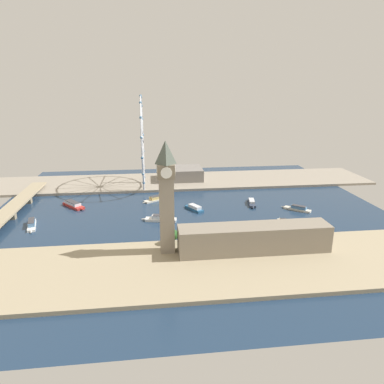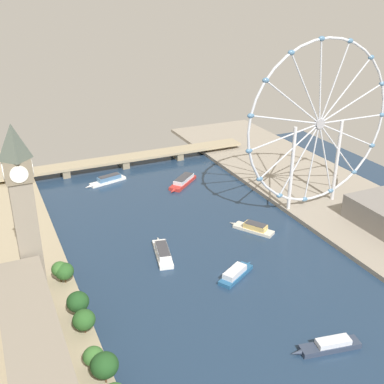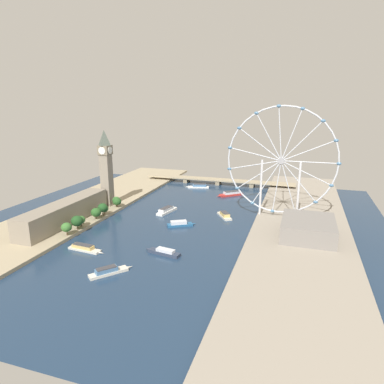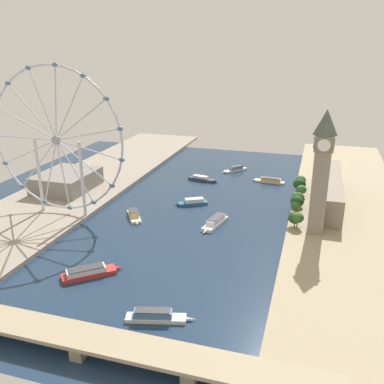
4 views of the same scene
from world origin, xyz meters
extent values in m
plane|color=#1E334C|center=(0.00, 0.00, 0.00)|extent=(411.60, 411.60, 0.00)
cube|color=tan|center=(-120.80, 0.00, 1.50)|extent=(90.00, 520.00, 3.00)
cube|color=gray|center=(120.80, 0.00, 1.50)|extent=(90.00, 520.00, 3.00)
cube|color=gray|center=(-95.38, 29.01, 32.70)|extent=(10.89, 10.89, 59.40)
cube|color=#776B57|center=(-95.38, 29.01, 67.62)|extent=(12.64, 12.64, 10.44)
pyramid|color=#4C564C|center=(-95.38, 29.01, 81.49)|extent=(11.44, 11.44, 17.31)
cylinder|color=white|center=(-95.38, 35.54, 67.62)|extent=(8.28, 0.50, 8.28)
cylinder|color=white|center=(-95.38, 22.47, 67.62)|extent=(8.28, 0.50, 8.28)
cylinder|color=white|center=(-88.84, 29.01, 67.62)|extent=(0.50, 8.28, 8.28)
cylinder|color=white|center=(-101.91, 29.01, 67.62)|extent=(0.50, 8.28, 8.28)
cube|color=gray|center=(-103.19, -38.21, 13.62)|extent=(22.00, 118.44, 21.24)
cylinder|color=#513823|center=(-79.77, -66.94, 5.02)|extent=(0.80, 0.80, 4.04)
ellipsoid|color=#386B2D|center=(-79.77, -66.94, 10.82)|extent=(9.46, 9.46, 8.51)
cylinder|color=#513823|center=(-79.43, -51.91, 5.17)|extent=(0.80, 0.80, 4.33)
ellipsoid|color=#1E471E|center=(-79.43, -51.91, 11.81)|extent=(11.19, 11.19, 10.07)
cylinder|color=#513823|center=(-81.82, -42.99, 4.66)|extent=(0.80, 0.80, 3.32)
ellipsoid|color=#386B2D|center=(-81.82, -42.99, 9.78)|extent=(8.66, 8.66, 7.80)
cylinder|color=#513823|center=(-80.26, -19.37, 4.54)|extent=(0.80, 0.80, 3.08)
ellipsoid|color=#285623|center=(-80.26, -19.37, 10.20)|extent=(10.30, 10.30, 9.27)
cylinder|color=#513823|center=(-79.70, -4.15, 4.69)|extent=(0.80, 0.80, 3.39)
ellipsoid|color=#386B2D|center=(-79.70, -4.15, 9.79)|extent=(8.51, 8.51, 7.66)
cylinder|color=#513823|center=(-80.17, -6.84, 5.12)|extent=(0.80, 0.80, 4.23)
ellipsoid|color=#1E471E|center=(-80.17, -6.84, 11.47)|extent=(10.58, 10.58, 9.52)
cylinder|color=#513823|center=(-82.68, 25.55, 5.22)|extent=(0.80, 0.80, 4.43)
ellipsoid|color=#386B2D|center=(-82.68, 25.55, 10.92)|extent=(8.73, 8.73, 7.86)
cylinder|color=#513823|center=(-80.73, 23.85, 4.51)|extent=(0.80, 0.80, 3.03)
ellipsoid|color=#285623|center=(-80.73, 23.85, 9.97)|extent=(9.86, 9.86, 8.87)
torus|color=silver|center=(97.05, 49.08, 61.85)|extent=(110.79, 1.67, 110.79)
cylinder|color=#99999E|center=(97.05, 49.08, 61.85)|extent=(6.55, 3.00, 6.55)
cylinder|color=silver|center=(124.33, 49.08, 61.85)|extent=(54.56, 1.00, 1.00)
cylinder|color=silver|center=(121.97, 49.08, 72.94)|extent=(50.25, 1.00, 23.11)
cylinder|color=silver|center=(115.30, 49.08, 82.12)|extent=(37.25, 1.00, 41.22)
cylinder|color=silver|center=(105.48, 49.08, 87.79)|extent=(17.81, 1.00, 52.20)
cylinder|color=silver|center=(94.19, 49.08, 88.98)|extent=(6.70, 1.00, 54.37)
cylinder|color=silver|center=(83.41, 49.08, 85.47)|extent=(28.15, 1.00, 47.75)
cylinder|color=silver|center=(74.98, 49.08, 77.88)|extent=(44.73, 1.00, 32.88)
cylinder|color=silver|center=(70.36, 49.08, 67.52)|extent=(53.58, 1.00, 12.32)
cylinder|color=silver|center=(70.36, 49.08, 56.18)|extent=(53.58, 1.00, 12.32)
cylinder|color=silver|center=(74.98, 49.08, 45.81)|extent=(44.73, 1.00, 32.88)
cylinder|color=silver|center=(83.41, 49.08, 38.22)|extent=(28.15, 1.00, 47.75)
cylinder|color=silver|center=(94.19, 49.08, 34.72)|extent=(6.70, 1.00, 54.37)
cylinder|color=silver|center=(105.48, 49.08, 35.90)|extent=(17.81, 1.00, 52.20)
cylinder|color=silver|center=(115.30, 49.08, 41.57)|extent=(37.25, 1.00, 41.22)
cylinder|color=silver|center=(121.97, 49.08, 50.75)|extent=(50.25, 1.00, 23.11)
ellipsoid|color=teal|center=(151.61, 49.08, 61.85)|extent=(4.80, 3.20, 3.20)
ellipsoid|color=teal|center=(146.89, 49.08, 84.04)|extent=(4.80, 3.20, 3.20)
ellipsoid|color=teal|center=(133.55, 49.08, 102.39)|extent=(4.80, 3.20, 3.20)
ellipsoid|color=teal|center=(113.91, 49.08, 113.74)|extent=(4.80, 3.20, 3.20)
ellipsoid|color=teal|center=(91.34, 49.08, 116.11)|extent=(4.80, 3.20, 3.20)
ellipsoid|color=teal|center=(69.77, 49.08, 109.10)|extent=(4.80, 3.20, 3.20)
ellipsoid|color=teal|center=(52.90, 49.08, 93.92)|extent=(4.80, 3.20, 3.20)
ellipsoid|color=teal|center=(43.68, 49.08, 73.19)|extent=(4.80, 3.20, 3.20)
ellipsoid|color=teal|center=(43.68, 49.08, 50.50)|extent=(4.80, 3.20, 3.20)
ellipsoid|color=teal|center=(52.90, 49.08, 29.78)|extent=(4.80, 3.20, 3.20)
ellipsoid|color=teal|center=(69.77, 49.08, 14.60)|extent=(4.80, 3.20, 3.20)
ellipsoid|color=teal|center=(91.34, 49.08, 7.59)|extent=(4.80, 3.20, 3.20)
ellipsoid|color=teal|center=(113.91, 49.08, 9.96)|extent=(4.80, 3.20, 3.20)
ellipsoid|color=teal|center=(133.55, 49.08, 21.30)|extent=(4.80, 3.20, 3.20)
ellipsoid|color=teal|center=(146.89, 49.08, 39.66)|extent=(4.80, 3.20, 3.20)
cylinder|color=silver|center=(116.14, 49.08, 32.42)|extent=(2.40, 2.40, 58.85)
cylinder|color=silver|center=(77.95, 49.08, 32.42)|extent=(2.40, 2.40, 58.85)
cube|color=gray|center=(126.78, -2.51, 10.91)|extent=(45.64, 55.81, 15.81)
cube|color=tan|center=(0.00, 183.25, 7.19)|extent=(223.60, 17.67, 2.00)
cube|color=gray|center=(-50.53, 183.25, 3.09)|extent=(6.00, 15.90, 6.19)
cube|color=gray|center=(0.00, 183.25, 3.09)|extent=(6.00, 15.90, 6.19)
cube|color=gray|center=(50.53, 183.25, 3.09)|extent=(6.00, 15.90, 6.19)
cube|color=beige|center=(-8.93, -114.20, 1.04)|extent=(22.96, 25.88, 2.07)
cone|color=beige|center=(1.36, -101.68, 1.04)|extent=(4.79, 5.20, 2.07)
cube|color=teal|center=(-9.82, -115.28, 3.53)|extent=(14.39, 15.77, 2.92)
cube|color=#38383D|center=(-9.82, -115.28, 5.27)|extent=(13.18, 14.38, 0.56)
cube|color=beige|center=(-49.32, -84.63, 0.93)|extent=(30.04, 9.61, 1.87)
cone|color=beige|center=(-32.25, -86.29, 0.93)|extent=(5.47, 2.38, 1.87)
cube|color=#DBB766|center=(-50.78, -84.49, 3.30)|extent=(19.85, 7.55, 2.86)
cube|color=#38383D|center=(-50.78, -84.49, 4.99)|extent=(17.90, 7.09, 0.52)
cube|color=beige|center=(42.15, 36.18, 0.95)|extent=(20.85, 26.59, 1.90)
cone|color=beige|center=(33.86, 49.19, 0.95)|extent=(4.17, 5.05, 1.90)
cube|color=#DBB766|center=(42.86, 35.06, 3.59)|extent=(13.43, 15.93, 3.39)
cube|color=#38383D|center=(42.86, 35.06, 5.47)|extent=(12.38, 14.52, 0.36)
cube|color=#B22D28|center=(31.00, 125.46, 1.28)|extent=(29.92, 27.52, 2.56)
cone|color=#B22D28|center=(17.06, 113.47, 1.28)|extent=(5.99, 5.65, 2.56)
cube|color=silver|center=(32.20, 126.49, 3.99)|extent=(22.09, 20.51, 2.86)
cube|color=#38383D|center=(32.20, 126.49, 5.69)|extent=(20.15, 18.76, 0.52)
cube|color=#2D384C|center=(16.45, -71.30, 1.29)|extent=(28.39, 11.48, 2.58)
cone|color=#2D384C|center=(0.64, -68.43, 1.29)|extent=(5.36, 3.42, 2.58)
cube|color=silver|center=(17.81, -71.54, 3.76)|extent=(16.11, 8.24, 2.36)
cube|color=#235684|center=(6.05, -4.86, 1.12)|extent=(25.41, 18.90, 2.25)
cone|color=#235684|center=(18.65, 2.34, 1.12)|extent=(5.02, 4.18, 2.25)
cube|color=silver|center=(4.97, -5.48, 3.83)|extent=(16.86, 13.31, 3.16)
cube|color=white|center=(-22.46, 153.47, 1.04)|extent=(30.88, 14.16, 2.07)
cone|color=white|center=(-39.40, 149.09, 1.04)|extent=(5.77, 3.37, 2.07)
cube|color=teal|center=(-21.00, 153.85, 3.73)|extent=(20.05, 10.37, 3.31)
cube|color=#38383D|center=(-21.00, 153.85, 5.64)|extent=(18.12, 9.62, 0.52)
cube|color=white|center=(-22.68, 31.89, 1.28)|extent=(14.33, 31.53, 2.56)
cone|color=white|center=(-18.95, 49.22, 1.28)|extent=(3.66, 5.91, 2.56)
cube|color=white|center=(-23.01, 30.40, 4.22)|extent=(10.88, 21.12, 3.33)
cube|color=#38383D|center=(-23.01, 30.40, 6.07)|extent=(10.14, 19.08, 0.37)
camera|label=1|loc=(-349.30, 40.19, 127.61)|focal=33.13mm
camera|label=2|loc=(-107.67, -196.66, 150.57)|focal=44.93mm
camera|label=3|loc=(116.64, -308.59, 118.73)|focal=32.13mm
camera|label=4|loc=(-90.71, 316.90, 129.85)|focal=39.34mm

